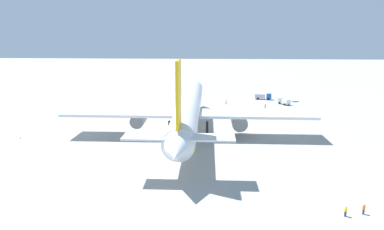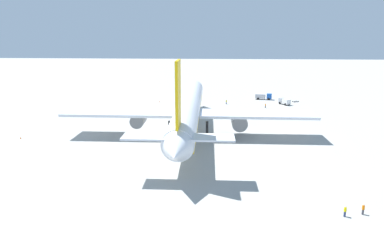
{
  "view_description": "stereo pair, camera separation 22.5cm",
  "coord_description": "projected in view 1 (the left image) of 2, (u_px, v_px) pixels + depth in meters",
  "views": [
    {
      "loc": [
        -90.21,
        -6.24,
        26.57
      ],
      "look_at": [
        2.5,
        -0.69,
        4.5
      ],
      "focal_mm": 31.52,
      "sensor_mm": 36.0,
      "label": 1
    },
    {
      "loc": [
        -90.2,
        -6.47,
        26.57
      ],
      "look_at": [
        2.5,
        -0.69,
        4.5
      ],
      "focal_mm": 31.52,
      "sensor_mm": 36.0,
      "label": 2
    }
  ],
  "objects": [
    {
      "name": "ground_worker_0",
      "position": [
        226.0,
        102.0,
        132.84
      ],
      "size": [
        0.52,
        0.52,
        1.76
      ],
      "color": "navy",
      "rests_on": "ground"
    },
    {
      "name": "traffic_cone_0",
      "position": [
        159.0,
        102.0,
        136.79
      ],
      "size": [
        0.36,
        0.36,
        0.55
      ],
      "primitive_type": "cone",
      "color": "orange",
      "rests_on": "ground"
    },
    {
      "name": "ground_worker_2",
      "position": [
        265.0,
        106.0,
        126.07
      ],
      "size": [
        0.55,
        0.55,
        1.67
      ],
      "color": "#3F3F47",
      "rests_on": "ground"
    },
    {
      "name": "ground_worker_1",
      "position": [
        346.0,
        211.0,
        50.46
      ],
      "size": [
        0.55,
        0.55,
        1.72
      ],
      "color": "navy",
      "rests_on": "ground"
    },
    {
      "name": "ground_plane",
      "position": [
        189.0,
        133.0,
        94.12
      ],
      "size": [
        600.0,
        600.0,
        0.0
      ],
      "primitive_type": "plane",
      "color": "#9E9E99"
    },
    {
      "name": "baggage_cart_0",
      "position": [
        295.0,
        101.0,
        137.69
      ],
      "size": [
        2.23,
        2.98,
        0.4
      ],
      "color": "gray",
      "rests_on": "ground"
    },
    {
      "name": "service_truck_1",
      "position": [
        263.0,
        96.0,
        142.37
      ],
      "size": [
        3.18,
        7.02,
        2.55
      ],
      "color": "#194CA5",
      "rests_on": "ground"
    },
    {
      "name": "traffic_cone_1",
      "position": [
        20.0,
        138.0,
        88.4
      ],
      "size": [
        0.36,
        0.36,
        0.55
      ],
      "primitive_type": "cone",
      "color": "orange",
      "rests_on": "ground"
    },
    {
      "name": "airliner",
      "position": [
        189.0,
        109.0,
        91.2
      ],
      "size": [
        77.58,
        66.61,
        22.34
      ],
      "color": "silver",
      "rests_on": "ground"
    },
    {
      "name": "service_truck_2",
      "position": [
        284.0,
        101.0,
        131.86
      ],
      "size": [
        5.15,
        4.22,
        2.35
      ],
      "color": "#999EA5",
      "rests_on": "ground"
    },
    {
      "name": "ground_worker_3",
      "position": [
        364.0,
        209.0,
        51.07
      ],
      "size": [
        0.42,
        0.42,
        1.69
      ],
      "color": "#3F3F47",
      "rests_on": "ground"
    }
  ]
}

